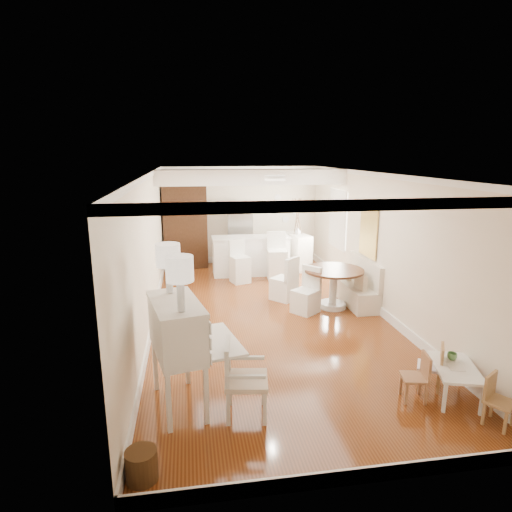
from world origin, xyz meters
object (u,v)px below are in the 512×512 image
object	(u,v)px
kids_chair_a	(414,377)
slip_chair_far	(284,278)
slip_chair_near	(306,290)
fridge	(252,234)
dining_table	(333,289)
kids_chair_c	(500,401)
sideboard	(297,251)
bar_stool_left	(240,262)
bar_stool_right	(277,256)
kids_table	(454,382)
breakfast_counter	(251,255)
gustavian_armchair	(247,379)
wicker_basket	(142,465)
kids_chair_b	(430,366)
secretary_bureau	(178,355)
pantry_cabinet	(186,227)

from	to	relation	value
kids_chair_a	slip_chair_far	distance (m)	4.24
slip_chair_near	fridge	distance (m)	4.09
dining_table	fridge	bearing A→B (deg)	106.30
kids_chair_a	kids_chair_c	xyz separation A→B (m)	(0.72, -0.67, -0.01)
sideboard	bar_stool_left	bearing A→B (deg)	-160.76
bar_stool_right	kids_table	bearing A→B (deg)	-74.14
kids_table	fridge	distance (m)	7.56
kids_table	kids_chair_c	world-z (taller)	kids_chair_c
dining_table	breakfast_counter	bearing A→B (deg)	115.33
bar_stool_right	sideboard	distance (m)	1.20
gustavian_armchair	kids_chair_c	world-z (taller)	gustavian_armchair
gustavian_armchair	wicker_basket	distance (m)	1.53
slip_chair_near	slip_chair_far	size ratio (longest dim) A/B	0.96
sideboard	gustavian_armchair	bearing A→B (deg)	-122.32
kids_chair_b	gustavian_armchair	bearing A→B (deg)	-53.88
secretary_bureau	kids_chair_a	size ratio (longest dim) A/B	2.16
wicker_basket	kids_table	xyz separation A→B (m)	(3.95, 0.89, 0.06)
dining_table	slip_chair_near	world-z (taller)	slip_chair_near
slip_chair_near	secretary_bureau	bearing A→B (deg)	-77.94
kids_chair_a	bar_stool_left	world-z (taller)	bar_stool_left
pantry_cabinet	breakfast_counter	bearing A→B (deg)	-32.43
secretary_bureau	gustavian_armchair	bearing A→B (deg)	-34.59
wicker_basket	dining_table	size ratio (longest dim) A/B	0.26
breakfast_counter	bar_stool_right	world-z (taller)	bar_stool_right
kids_chair_a	sideboard	xyz separation A→B (m)	(0.12, 6.68, 0.16)
gustavian_armchair	pantry_cabinet	bearing A→B (deg)	13.83
breakfast_counter	bar_stool_right	distance (m)	0.81
wicker_basket	sideboard	xyz separation A→B (m)	(3.50, 7.58, 0.33)
secretary_bureau	kids_chair_c	distance (m)	3.91
dining_table	wicker_basket	bearing A→B (deg)	-128.39
dining_table	fridge	distance (m)	4.04
kids_chair_c	dining_table	xyz separation A→B (m)	(-0.63, 4.16, 0.10)
secretary_bureau	wicker_basket	world-z (taller)	secretary_bureau
slip_chair_near	kids_table	bearing A→B (deg)	-19.36
sideboard	wicker_basket	bearing A→B (deg)	-127.87
dining_table	breakfast_counter	xyz separation A→B (m)	(-1.33, 2.80, 0.10)
kids_chair_b	kids_chair_c	world-z (taller)	kids_chair_b
kids_chair_a	breakfast_counter	distance (m)	6.41
fridge	bar_stool_right	bearing A→B (deg)	-75.83
wicker_basket	bar_stool_left	size ratio (longest dim) A/B	0.30
wicker_basket	slip_chair_near	xyz separation A→B (m)	(2.83, 4.21, 0.31)
kids_chair_a	slip_chair_far	xyz separation A→B (m)	(-0.81, 4.16, 0.16)
gustavian_armchair	dining_table	xyz separation A→B (m)	(2.30, 3.47, -0.06)
bar_stool_left	bar_stool_right	xyz separation A→B (m)	(0.98, 0.17, 0.07)
slip_chair_near	breakfast_counter	distance (m)	3.06
bar_stool_left	fridge	bearing A→B (deg)	54.73
kids_table	pantry_cabinet	distance (m)	8.23
wicker_basket	kids_chair_a	world-z (taller)	kids_chair_a
kids_table	wicker_basket	bearing A→B (deg)	-167.36
gustavian_armchair	bar_stool_right	xyz separation A→B (m)	(1.57, 5.74, 0.12)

